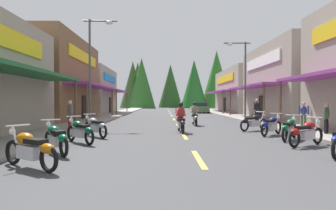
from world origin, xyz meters
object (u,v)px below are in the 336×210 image
at_px(streetlamp_left, 95,58).
at_px(motorcycle_parked_right_2, 306,132).
at_px(streetlamp_right, 241,70).
at_px(motorcycle_parked_left_2, 56,138).
at_px(motorcycle_parked_right_4, 271,125).
at_px(motorcycle_parked_left_1, 30,148).
at_px(pedestrian_waiting, 326,117).
at_px(motorcycle_parked_right_5, 254,122).
at_px(pedestrian_browsing, 257,109).
at_px(rider_cruising_lead, 181,120).
at_px(rider_cruising_trailing, 195,116).
at_px(pedestrian_by_shop, 304,113).
at_px(parked_car_curbside, 200,108).
at_px(pedestrian_strolling, 70,113).
at_px(motorcycle_parked_right_3, 289,128).
at_px(motorcycle_parked_left_4, 95,126).
at_px(motorcycle_parked_left_3, 80,131).

distance_m(streetlamp_left, motorcycle_parked_right_2, 13.05).
bearing_deg(streetlamp_right, motorcycle_parked_left_2, -125.68).
distance_m(streetlamp_right, motorcycle_parked_right_4, 9.90).
bearing_deg(motorcycle_parked_left_2, motorcycle_parked_left_1, 145.82).
relative_size(streetlamp_left, pedestrian_waiting, 4.43).
distance_m(streetlamp_left, motorcycle_parked_right_5, 10.57).
distance_m(motorcycle_parked_right_2, pedestrian_browsing, 10.43).
distance_m(motorcycle_parked_right_5, motorcycle_parked_left_1, 11.59).
xyz_separation_m(motorcycle_parked_right_4, rider_cruising_lead, (-4.25, 1.15, 0.17)).
bearing_deg(motorcycle_parked_left_2, pedestrian_waiting, -107.90).
relative_size(motorcycle_parked_right_5, pedestrian_browsing, 1.07).
relative_size(streetlamp_left, motorcycle_parked_left_1, 3.74).
height_order(motorcycle_parked_right_2, pedestrian_browsing, pedestrian_browsing).
xyz_separation_m(streetlamp_right, motorcycle_parked_right_4, (-1.20, -9.11, -3.67)).
bearing_deg(pedestrian_browsing, motorcycle_parked_left_1, -64.49).
bearing_deg(streetlamp_right, rider_cruising_trailing, -137.53).
distance_m(rider_cruising_lead, pedestrian_by_shop, 7.89).
bearing_deg(motorcycle_parked_right_5, rider_cruising_lead, 160.73).
distance_m(motorcycle_parked_right_4, parked_car_curbside, 24.36).
relative_size(motorcycle_parked_right_4, motorcycle_parked_right_5, 0.85).
distance_m(motorcycle_parked_right_5, pedestrian_by_shop, 3.81).
bearing_deg(pedestrian_strolling, motorcycle_parked_right_5, -36.56).
xyz_separation_m(motorcycle_parked_right_5, rider_cruising_lead, (-4.06, -0.79, 0.17)).
distance_m(motorcycle_parked_left_2, pedestrian_browsing, 15.47).
relative_size(motorcycle_parked_right_5, pedestrian_strolling, 1.14).
distance_m(motorcycle_parked_right_2, pedestrian_waiting, 3.64).
bearing_deg(motorcycle_parked_left_2, motorcycle_parked_right_3, -109.94).
height_order(motorcycle_parked_left_1, motorcycle_parked_left_4, same).
distance_m(motorcycle_parked_left_1, motorcycle_parked_left_2, 1.89).
relative_size(motorcycle_parked_right_3, pedestrian_waiting, 1.11).
relative_size(motorcycle_parked_left_1, parked_car_curbside, 0.42).
distance_m(motorcycle_parked_left_4, rider_cruising_lead, 4.32).
height_order(motorcycle_parked_left_1, motorcycle_parked_left_3, same).
xyz_separation_m(motorcycle_parked_left_4, pedestrian_strolling, (-1.98, 2.52, 0.48)).
height_order(motorcycle_parked_right_4, pedestrian_browsing, pedestrian_browsing).
bearing_deg(motorcycle_parked_left_2, streetlamp_left, -31.33).
relative_size(motorcycle_parked_right_2, motorcycle_parked_left_2, 1.07).
bearing_deg(streetlamp_right, motorcycle_parked_right_5, -100.92).
height_order(rider_cruising_lead, pedestrian_strolling, pedestrian_strolling).
bearing_deg(motorcycle_parked_right_4, motorcycle_parked_left_4, 139.41).
height_order(streetlamp_right, motorcycle_parked_right_3, streetlamp_right).
bearing_deg(motorcycle_parked_right_5, motorcycle_parked_left_4, 166.63).
xyz_separation_m(motorcycle_parked_right_2, rider_cruising_lead, (-4.26, 4.27, 0.17)).
bearing_deg(pedestrian_strolling, motorcycle_parked_right_4, -47.26).
height_order(streetlamp_left, motorcycle_parked_left_4, streetlamp_left).
bearing_deg(motorcycle_parked_right_3, pedestrian_waiting, -23.88).
bearing_deg(pedestrian_by_shop, streetlamp_right, 37.25).
bearing_deg(motorcycle_parked_left_2, rider_cruising_trailing, -67.51).
height_order(rider_cruising_lead, pedestrian_browsing, pedestrian_browsing).
bearing_deg(motorcycle_parked_left_4, streetlamp_right, -85.40).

